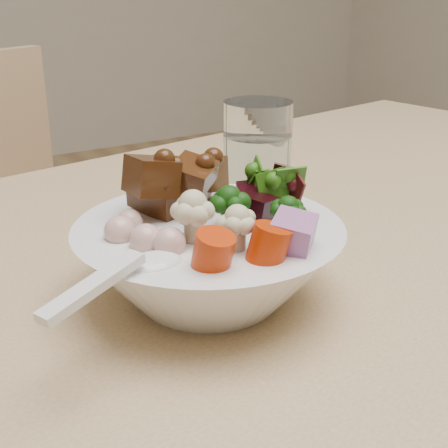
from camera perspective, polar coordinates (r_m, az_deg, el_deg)
name	(u,v)px	position (r m, az deg, el deg)	size (l,w,h in m)	color
dining_table	(297,284)	(0.73, 6.70, -5.46)	(1.54, 1.02, 0.67)	#DAB881
chair_far	(15,253)	(1.23, -18.54, -2.49)	(0.49, 0.49, 0.81)	tan
food_bowl	(210,256)	(0.54, -1.31, -2.92)	(0.23, 0.23, 0.12)	white
soup_spoon	(139,270)	(0.45, -7.75, -4.15)	(0.12, 0.07, 0.02)	white
water_glass	(257,164)	(0.72, 3.04, 5.46)	(0.08, 0.08, 0.13)	white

